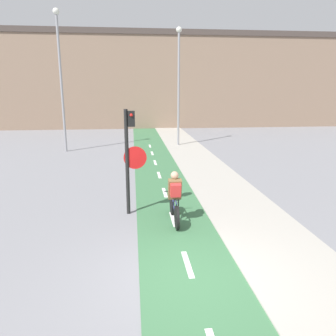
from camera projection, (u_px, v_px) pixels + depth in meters
ground_plane at (192, 278)px, 6.51m from camera, size 120.00×120.00×0.00m
bike_lane at (192, 277)px, 6.52m from camera, size 2.08×60.00×0.02m
sidewalk_strip at (299, 270)px, 6.74m from camera, size 2.40×60.00×0.05m
building_row_background at (143, 81)px, 32.47m from camera, size 60.00×5.20×8.94m
traffic_light_pole at (130, 150)px, 9.46m from camera, size 0.67×0.25×3.12m
street_lamp_far at (60, 69)px, 18.67m from camera, size 0.36×0.36×8.01m
street_lamp_sidewalk at (179, 76)px, 20.80m from camera, size 0.36×0.36×7.41m
cyclist_near at (175, 198)px, 9.08m from camera, size 0.46×1.75×1.47m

